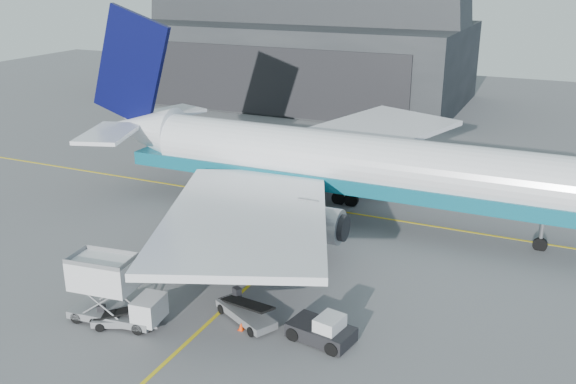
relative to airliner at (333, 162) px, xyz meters
The scene contains 9 objects.
ground 19.27m from the airliner, 91.94° to the right, with size 200.00×200.00×0.00m, color #565659.
taxi_lines 7.70m from the airliner, 96.02° to the right, with size 80.00×42.12×0.02m.
hangar 51.75m from the airliner, 116.05° to the left, with size 50.00×28.30×28.00m.
airliner is the anchor object (origin of this frame).
catering_truck 22.48m from the airliner, 105.40° to the right, with size 6.00×2.79×3.99m.
pushback_tug 19.85m from the airliner, 70.89° to the right, with size 4.04×2.79×1.72m.
belt_loader_a 22.69m from the airliner, 102.79° to the right, with size 4.19×2.79×1.60m.
belt_loader_b 18.74m from the airliner, 85.96° to the right, with size 4.70×3.48×1.83m.
traffic_cone 19.89m from the airliner, 85.41° to the right, with size 0.34×0.34×0.48m.
Camera 1 is at (18.35, -29.55, 20.38)m, focal length 40.00 mm.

